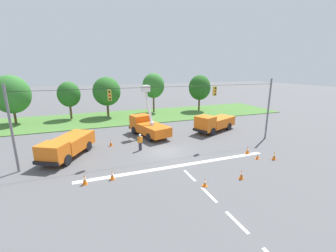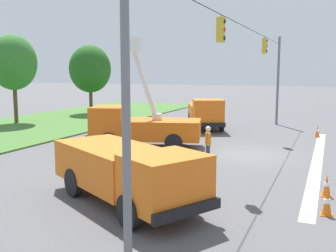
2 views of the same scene
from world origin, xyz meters
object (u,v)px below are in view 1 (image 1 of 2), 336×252
at_px(tree_east, 153,86).
at_px(traffic_cone_mid_left, 112,175).
at_px(utility_truck_bucket_lift, 148,126).
at_px(traffic_cone_foreground_left, 274,156).
at_px(road_worker, 140,141).
at_px(utility_truck_support_far, 214,123).
at_px(traffic_cone_near_bucket, 248,150).
at_px(tree_centre, 107,91).
at_px(utility_truck_support_near, 67,145).
at_px(tree_far_east, 200,88).
at_px(traffic_cone_lane_edge_b, 84,179).
at_px(tree_far_west, 11,94).
at_px(tree_west, 69,94).
at_px(traffic_cone_lane_edge_a, 242,174).
at_px(traffic_cone_foreground_right, 111,142).
at_px(traffic_cone_mid_right, 258,156).
at_px(traffic_cone_far_left, 205,182).

distance_m(tree_east, traffic_cone_mid_left, 27.32).
bearing_deg(utility_truck_bucket_lift, traffic_cone_foreground_left, -52.26).
xyz_separation_m(utility_truck_bucket_lift, traffic_cone_foreground_left, (9.00, -11.63, -0.94)).
xyz_separation_m(utility_truck_bucket_lift, road_worker, (-2.19, -4.80, -0.33)).
relative_size(utility_truck_support_far, road_worker, 3.95).
distance_m(tree_east, traffic_cone_near_bucket, 24.42).
bearing_deg(tree_centre, utility_truck_support_near, -108.15).
relative_size(tree_centre, utility_truck_support_near, 1.02).
height_order(traffic_cone_foreground_left, traffic_cone_near_bucket, traffic_cone_near_bucket).
height_order(utility_truck_support_far, road_worker, utility_truck_support_far).
relative_size(road_worker, traffic_cone_near_bucket, 2.21).
relative_size(tree_far_east, traffic_cone_lane_edge_b, 8.75).
relative_size(utility_truck_bucket_lift, traffic_cone_near_bucket, 8.59).
height_order(tree_far_west, tree_centre, tree_far_west).
height_order(tree_far_west, tree_west, tree_far_west).
bearing_deg(traffic_cone_lane_edge_a, traffic_cone_foreground_right, 126.97).
bearing_deg(tree_west, tree_centre, -4.74).
height_order(traffic_cone_mid_right, traffic_cone_far_left, traffic_cone_far_left).
xyz_separation_m(tree_far_east, utility_truck_support_near, (-23.27, -16.86, -3.47)).
height_order(tree_far_west, utility_truck_support_near, tree_far_west).
relative_size(utility_truck_support_near, traffic_cone_lane_edge_b, 8.45).
height_order(tree_west, traffic_cone_far_left, tree_west).
height_order(utility_truck_bucket_lift, utility_truck_support_near, utility_truck_bucket_lift).
height_order(utility_truck_support_near, road_worker, utility_truck_support_near).
bearing_deg(traffic_cone_foreground_right, traffic_cone_lane_edge_b, -109.55).
xyz_separation_m(tree_east, traffic_cone_lane_edge_b, (-12.92, -24.62, -4.72)).
xyz_separation_m(tree_far_west, traffic_cone_foreground_right, (12.39, -15.11, -4.17)).
xyz_separation_m(traffic_cone_foreground_left, traffic_cone_lane_edge_b, (-16.75, 1.33, 0.02)).
bearing_deg(tree_far_east, utility_truck_bucket_lift, -137.87).
bearing_deg(road_worker, tree_east, 68.93).
bearing_deg(traffic_cone_foreground_right, road_worker, -42.79).
bearing_deg(traffic_cone_mid_right, traffic_cone_foreground_right, 145.47).
height_order(traffic_cone_foreground_left, traffic_cone_lane_edge_b, traffic_cone_lane_edge_b).
height_order(tree_centre, traffic_cone_mid_left, tree_centre).
xyz_separation_m(utility_truck_bucket_lift, traffic_cone_mid_right, (7.67, -10.94, -1.04)).
bearing_deg(road_worker, traffic_cone_far_left, -73.48).
bearing_deg(tree_east, traffic_cone_far_left, -99.60).
bearing_deg(traffic_cone_foreground_left, traffic_cone_far_left, -166.66).
relative_size(utility_truck_bucket_lift, traffic_cone_lane_edge_b, 8.51).
bearing_deg(tree_west, traffic_cone_mid_right, -54.98).
height_order(tree_east, traffic_cone_lane_edge_a, tree_east).
xyz_separation_m(tree_east, traffic_cone_foreground_right, (-10.07, -16.61, -4.74)).
bearing_deg(traffic_cone_near_bucket, utility_truck_support_near, 162.09).
distance_m(tree_west, utility_truck_support_near, 17.88).
xyz_separation_m(traffic_cone_foreground_right, traffic_cone_lane_edge_a, (8.57, -11.38, -0.01)).
xyz_separation_m(traffic_cone_foreground_right, traffic_cone_near_bucket, (12.59, -7.22, 0.02)).
bearing_deg(traffic_cone_foreground_left, traffic_cone_foreground_right, 146.10).
xyz_separation_m(utility_truck_support_near, traffic_cone_near_bucket, (16.82, -5.44, -0.77)).
distance_m(traffic_cone_foreground_right, traffic_cone_mid_right, 15.26).
xyz_separation_m(tree_east, traffic_cone_near_bucket, (2.51, -23.83, -4.73)).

